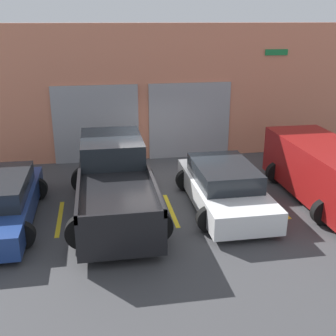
{
  "coord_description": "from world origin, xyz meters",
  "views": [
    {
      "loc": [
        -1.93,
        -12.48,
        5.16
      ],
      "look_at": [
        0.0,
        -1.27,
        1.1
      ],
      "focal_mm": 45.0,
      "sensor_mm": 36.0,
      "label": 1
    }
  ],
  "objects": [
    {
      "name": "parking_stripe_right",
      "position": [
        3.09,
        -1.77,
        0.0
      ],
      "size": [
        0.12,
        2.2,
        0.01
      ],
      "primitive_type": "cube",
      "color": "gold",
      "rests_on": "ground"
    },
    {
      "name": "parking_stripe_centre",
      "position": [
        0.0,
        -1.77,
        0.0
      ],
      "size": [
        0.12,
        2.2,
        0.01
      ],
      "primitive_type": "cube",
      "color": "gold",
      "rests_on": "ground"
    },
    {
      "name": "pickup_truck",
      "position": [
        -1.54,
        -1.44,
        0.86
      ],
      "size": [
        2.57,
        5.51,
        1.83
      ],
      "color": "black",
      "rests_on": "ground"
    },
    {
      "name": "sedan_white",
      "position": [
        1.54,
        -1.74,
        0.6
      ],
      "size": [
        2.28,
        4.46,
        1.26
      ],
      "color": "white",
      "rests_on": "ground"
    },
    {
      "name": "shophouse_building",
      "position": [
        -0.0,
        3.29,
        2.47
      ],
      "size": [
        17.74,
        0.68,
        5.0
      ],
      "color": "#D17A5B",
      "rests_on": "ground"
    },
    {
      "name": "ground_plane",
      "position": [
        0.0,
        0.0,
        0.0
      ],
      "size": [
        28.0,
        28.0,
        0.0
      ],
      "primitive_type": "plane",
      "color": "#3D3D3F"
    },
    {
      "name": "van_right",
      "position": [
        4.63,
        -1.77,
        0.91
      ],
      "size": [
        2.33,
        4.91,
        1.68
      ],
      "color": "maroon",
      "rests_on": "ground"
    },
    {
      "name": "parking_stripe_left",
      "position": [
        -3.09,
        -1.77,
        0.0
      ],
      "size": [
        0.12,
        2.2,
        0.01
      ],
      "primitive_type": "cube",
      "color": "gold",
      "rests_on": "ground"
    }
  ]
}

